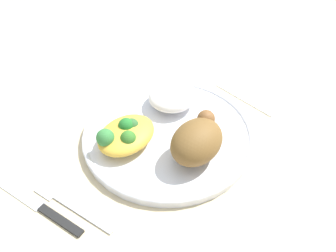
{
  "coord_description": "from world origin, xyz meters",
  "views": [
    {
      "loc": [
        -0.34,
        -0.27,
        0.43
      ],
      "look_at": [
        0.0,
        0.0,
        0.03
      ],
      "focal_mm": 36.85,
      "sensor_mm": 36.0,
      "label": 1
    }
  ],
  "objects_px": {
    "plate": "(168,134)",
    "roasted_chicken": "(197,140)",
    "napkin": "(254,91)",
    "rice_pile": "(172,96)",
    "fork": "(68,204)",
    "knife": "(41,207)",
    "mac_cheese_with_broccoli": "(125,134)"
  },
  "relations": [
    {
      "from": "napkin",
      "to": "roasted_chicken",
      "type": "bearing_deg",
      "value": -176.76
    },
    {
      "from": "plate",
      "to": "napkin",
      "type": "bearing_deg",
      "value": -15.21
    },
    {
      "from": "roasted_chicken",
      "to": "mac_cheese_with_broccoli",
      "type": "relative_size",
      "value": 0.98
    },
    {
      "from": "rice_pile",
      "to": "mac_cheese_with_broccoli",
      "type": "height_order",
      "value": "mac_cheese_with_broccoli"
    },
    {
      "from": "roasted_chicken",
      "to": "mac_cheese_with_broccoli",
      "type": "bearing_deg",
      "value": 114.34
    },
    {
      "from": "mac_cheese_with_broccoli",
      "to": "fork",
      "type": "height_order",
      "value": "mac_cheese_with_broccoli"
    },
    {
      "from": "fork",
      "to": "knife",
      "type": "xyz_separation_m",
      "value": [
        -0.03,
        0.03,
        0.0
      ]
    },
    {
      "from": "rice_pile",
      "to": "roasted_chicken",
      "type": "bearing_deg",
      "value": -125.83
    },
    {
      "from": "roasted_chicken",
      "to": "fork",
      "type": "height_order",
      "value": "roasted_chicken"
    },
    {
      "from": "napkin",
      "to": "knife",
      "type": "bearing_deg",
      "value": 165.78
    },
    {
      "from": "roasted_chicken",
      "to": "knife",
      "type": "height_order",
      "value": "roasted_chicken"
    },
    {
      "from": "knife",
      "to": "plate",
      "type": "bearing_deg",
      "value": -13.28
    },
    {
      "from": "plate",
      "to": "rice_pile",
      "type": "relative_size",
      "value": 3.24
    },
    {
      "from": "plate",
      "to": "knife",
      "type": "relative_size",
      "value": 1.56
    },
    {
      "from": "plate",
      "to": "napkin",
      "type": "relative_size",
      "value": 2.18
    },
    {
      "from": "rice_pile",
      "to": "fork",
      "type": "bearing_deg",
      "value": -177.64
    },
    {
      "from": "rice_pile",
      "to": "fork",
      "type": "distance_m",
      "value": 0.27
    },
    {
      "from": "knife",
      "to": "roasted_chicken",
      "type": "bearing_deg",
      "value": -30.4
    },
    {
      "from": "mac_cheese_with_broccoli",
      "to": "knife",
      "type": "xyz_separation_m",
      "value": [
        -0.16,
        0.02,
        -0.03
      ]
    },
    {
      "from": "roasted_chicken",
      "to": "knife",
      "type": "xyz_separation_m",
      "value": [
        -0.21,
        0.12,
        -0.05
      ]
    },
    {
      "from": "rice_pile",
      "to": "mac_cheese_with_broccoli",
      "type": "bearing_deg",
      "value": -179.69
    },
    {
      "from": "plate",
      "to": "fork",
      "type": "xyz_separation_m",
      "value": [
        -0.2,
        0.03,
        -0.01
      ]
    },
    {
      "from": "plate",
      "to": "rice_pile",
      "type": "height_order",
      "value": "rice_pile"
    },
    {
      "from": "roasted_chicken",
      "to": "rice_pile",
      "type": "distance_m",
      "value": 0.14
    },
    {
      "from": "plate",
      "to": "roasted_chicken",
      "type": "distance_m",
      "value": 0.08
    },
    {
      "from": "roasted_chicken",
      "to": "knife",
      "type": "relative_size",
      "value": 0.54
    },
    {
      "from": "rice_pile",
      "to": "knife",
      "type": "relative_size",
      "value": 0.48
    },
    {
      "from": "fork",
      "to": "napkin",
      "type": "height_order",
      "value": "fork"
    },
    {
      "from": "mac_cheese_with_broccoli",
      "to": "roasted_chicken",
      "type": "bearing_deg",
      "value": -65.66
    },
    {
      "from": "plate",
      "to": "knife",
      "type": "distance_m",
      "value": 0.23
    },
    {
      "from": "roasted_chicken",
      "to": "napkin",
      "type": "bearing_deg",
      "value": 3.24
    },
    {
      "from": "rice_pile",
      "to": "fork",
      "type": "height_order",
      "value": "rice_pile"
    }
  ]
}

